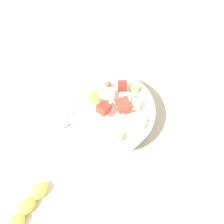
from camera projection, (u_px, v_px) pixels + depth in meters
name	position (u px, v px, depth m)	size (l,w,h in m)	color
ground_plane	(108.00, 117.00, 0.89)	(2.40, 2.40, 0.00)	silver
placemat	(108.00, 117.00, 0.88)	(0.40, 0.32, 0.01)	#BCB299
salad_bowl	(112.00, 113.00, 0.84)	(0.25, 0.25, 0.13)	white
serving_spoon	(43.00, 125.00, 0.86)	(0.22, 0.13, 0.01)	#B7B7BC
banana_whole	(28.00, 206.00, 0.76)	(0.15, 0.10, 0.04)	yellow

